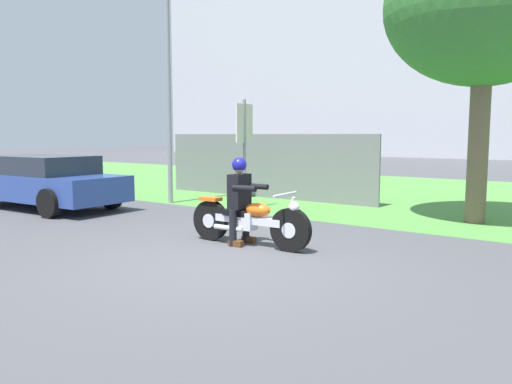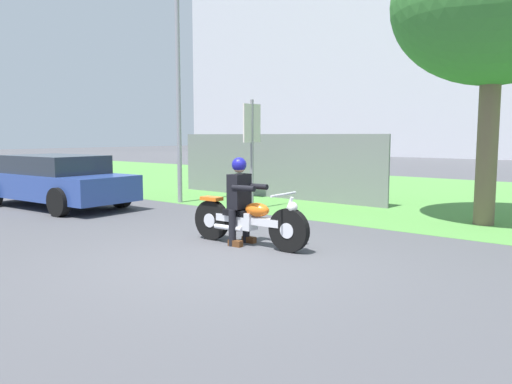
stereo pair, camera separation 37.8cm
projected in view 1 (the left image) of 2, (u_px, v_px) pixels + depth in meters
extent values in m
plane|color=#4C4C51|center=(225.00, 262.00, 7.05)|extent=(120.00, 120.00, 0.00)
cube|color=#549342|center=(439.00, 196.00, 14.80)|extent=(60.00, 12.00, 0.01)
cube|color=silver|center=(489.00, 49.00, 39.61)|extent=(62.40, 8.00, 16.99)
cylinder|color=black|center=(291.00, 230.00, 7.67)|extent=(0.68, 0.15, 0.67)
cylinder|color=silver|center=(291.00, 230.00, 7.67)|extent=(0.24, 0.15, 0.24)
cylinder|color=black|center=(211.00, 220.00, 8.54)|extent=(0.68, 0.15, 0.67)
cylinder|color=silver|center=(211.00, 220.00, 8.54)|extent=(0.24, 0.15, 0.24)
cube|color=silver|center=(249.00, 220.00, 8.10)|extent=(1.25, 0.20, 0.12)
cube|color=silver|center=(246.00, 221.00, 8.13)|extent=(0.33, 0.25, 0.28)
ellipsoid|color=orange|center=(258.00, 210.00, 7.98)|extent=(0.45, 0.26, 0.22)
cube|color=black|center=(237.00, 213.00, 8.21)|extent=(0.45, 0.26, 0.10)
cube|color=orange|center=(211.00, 199.00, 8.50)|extent=(0.37, 0.22, 0.06)
cylinder|color=silver|center=(288.00, 213.00, 7.67)|extent=(0.25, 0.06, 0.53)
cylinder|color=silver|center=(285.00, 194.00, 7.67)|extent=(0.07, 0.66, 0.04)
sphere|color=white|center=(294.00, 207.00, 7.60)|extent=(0.16, 0.16, 0.16)
cylinder|color=silver|center=(228.00, 228.00, 8.16)|extent=(0.55, 0.11, 0.08)
cylinder|color=black|center=(246.00, 225.00, 8.36)|extent=(0.12, 0.12, 0.59)
cube|color=#593319|center=(249.00, 240.00, 8.35)|extent=(0.24, 0.11, 0.10)
cylinder|color=black|center=(233.00, 228.00, 8.06)|extent=(0.12, 0.12, 0.59)
cube|color=#593319|center=(236.00, 243.00, 8.05)|extent=(0.24, 0.11, 0.10)
cube|color=black|center=(239.00, 191.00, 8.14)|extent=(0.24, 0.39, 0.56)
cylinder|color=black|center=(257.00, 186.00, 8.15)|extent=(0.42, 0.11, 0.09)
cylinder|color=black|center=(244.00, 188.00, 7.87)|extent=(0.42, 0.11, 0.09)
sphere|color=#D8A884|center=(239.00, 167.00, 8.10)|extent=(0.20, 0.20, 0.20)
sphere|color=navy|center=(239.00, 165.00, 8.10)|extent=(0.24, 0.24, 0.24)
cylinder|color=brown|center=(478.00, 151.00, 10.09)|extent=(0.39, 0.39, 2.92)
ellipsoid|color=#387A33|center=(485.00, 6.00, 9.78)|extent=(3.86, 3.86, 3.09)
cylinder|color=gray|center=(169.00, 94.00, 12.94)|extent=(0.12, 0.12, 5.65)
cylinder|color=gray|center=(244.00, 155.00, 11.97)|extent=(0.08, 0.08, 2.60)
cube|color=silver|center=(244.00, 123.00, 11.88)|extent=(0.04, 0.60, 0.90)
cylinder|color=black|center=(111.00, 195.00, 12.21)|extent=(0.65, 0.24, 0.64)
cylinder|color=black|center=(49.00, 203.00, 10.79)|extent=(0.65, 0.24, 0.64)
cylinder|color=black|center=(41.00, 189.00, 13.72)|extent=(0.65, 0.24, 0.64)
cube|color=#2D4793|center=(44.00, 186.00, 12.23)|extent=(4.50, 1.98, 0.60)
cube|color=#262D38|center=(43.00, 165.00, 12.17)|extent=(2.52, 1.72, 0.44)
cube|color=slate|center=(263.00, 166.00, 14.36)|extent=(7.00, 0.06, 1.80)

